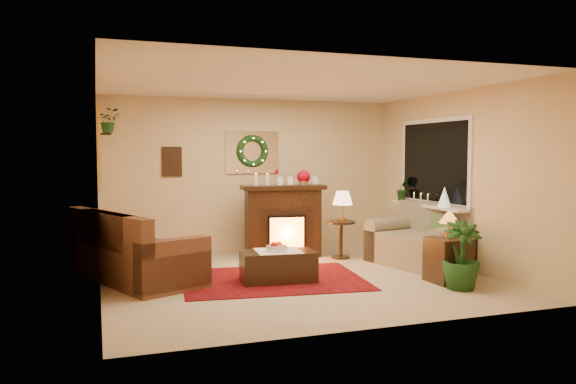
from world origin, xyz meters
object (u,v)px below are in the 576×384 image
object	(u,v)px
loveseat	(422,238)
end_table_square	(448,262)
coffee_table	(278,266)
sofa	(136,248)
side_table_round	(341,238)
fireplace	(283,223)

from	to	relation	value
loveseat	end_table_square	size ratio (longest dim) A/B	2.74
end_table_square	coffee_table	size ratio (longest dim) A/B	0.61
sofa	end_table_square	distance (m)	4.14
loveseat	sofa	bearing A→B (deg)	160.34
sofa	end_table_square	bearing A→B (deg)	-44.28
sofa	side_table_round	size ratio (longest dim) A/B	3.60
fireplace	loveseat	bearing A→B (deg)	-33.63
sofa	side_table_round	distance (m)	3.25
fireplace	coffee_table	world-z (taller)	fireplace
side_table_round	end_table_square	size ratio (longest dim) A/B	1.03
end_table_square	side_table_round	bearing A→B (deg)	108.00
end_table_square	coffee_table	distance (m)	2.23
loveseat	side_table_round	world-z (taller)	loveseat
fireplace	side_table_round	bearing A→B (deg)	-21.71
fireplace	side_table_round	xyz separation A→B (m)	(0.84, -0.43, -0.23)
loveseat	end_table_square	bearing A→B (deg)	-116.34
sofa	coffee_table	size ratio (longest dim) A/B	2.26
side_table_round	coffee_table	size ratio (longest dim) A/B	0.63
sofa	loveseat	bearing A→B (deg)	-29.89
side_table_round	end_table_square	world-z (taller)	side_table_round
fireplace	side_table_round	size ratio (longest dim) A/B	1.99
end_table_square	coffee_table	xyz separation A→B (m)	(-2.10, 0.75, -0.06)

